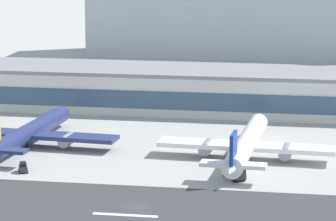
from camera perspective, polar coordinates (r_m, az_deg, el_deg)
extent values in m
plane|color=#A8A8A3|center=(168.93, -1.93, -6.09)|extent=(1400.00, 1400.00, 0.00)
cube|color=#38383A|center=(164.01, -2.30, -6.63)|extent=(800.00, 36.70, 0.08)
cube|color=white|center=(164.24, -2.71, -6.59)|extent=(12.00, 1.20, 0.01)
cube|color=silver|center=(253.72, 0.50, 1.27)|extent=(201.03, 24.28, 10.69)
cube|color=#38516B|center=(241.91, 0.05, 0.62)|extent=(194.99, 0.30, 4.81)
cube|color=gray|center=(252.71, 0.50, 2.57)|extent=(203.04, 24.52, 1.00)
cube|color=#A8B2BC|center=(354.19, 5.32, 6.63)|extent=(125.89, 29.45, 39.86)
cylinder|color=navy|center=(215.81, -8.69, -1.34)|extent=(7.87, 41.96, 4.18)
sphere|color=navy|center=(234.64, -6.69, -0.21)|extent=(3.97, 3.97, 3.97)
cube|color=navy|center=(215.16, -8.78, -1.49)|extent=(43.53, 10.08, 0.92)
cylinder|color=gray|center=(211.74, -6.36, -1.85)|extent=(3.22, 6.06, 2.71)
cylinder|color=black|center=(214.57, -8.89, -2.15)|extent=(0.75, 0.75, 1.15)
cylinder|color=white|center=(202.63, 4.98, -2.07)|extent=(6.83, 44.01, 4.38)
sphere|color=white|center=(223.79, 5.74, -0.74)|extent=(4.16, 4.16, 4.16)
cone|color=white|center=(181.64, 4.04, -3.70)|extent=(4.38, 8.10, 3.94)
cube|color=white|center=(201.89, 4.95, -2.24)|extent=(39.77, 8.78, 0.96)
cylinder|color=gray|center=(201.13, 7.45, -2.58)|extent=(3.19, 6.29, 2.85)
cylinder|color=gray|center=(203.41, 2.46, -2.33)|extent=(3.19, 6.29, 2.85)
cube|color=white|center=(183.19, 4.13, -3.42)|extent=(13.60, 4.36, 0.77)
cube|color=navy|center=(182.41, 4.14, -2.49)|extent=(1.03, 5.95, 7.01)
cylinder|color=black|center=(201.22, 4.88, -2.98)|extent=(0.79, 0.79, 1.21)
cube|color=#2D3338|center=(193.64, -9.11, -3.63)|extent=(2.74, 3.57, 1.00)
cube|color=black|center=(193.39, -9.12, -3.36)|extent=(1.94, 2.27, 0.90)
cylinder|color=black|center=(192.64, -9.32, -3.87)|extent=(0.49, 0.66, 0.60)
cylinder|color=black|center=(192.76, -8.84, -3.85)|extent=(0.49, 0.66, 0.60)
cylinder|color=black|center=(194.79, -9.37, -3.70)|extent=(0.49, 0.66, 0.60)
cylinder|color=black|center=(194.91, -8.90, -3.67)|extent=(0.49, 0.66, 0.60)
cube|color=#2D3338|center=(186.78, 4.20, -4.01)|extent=(5.28, 6.34, 1.20)
cube|color=silver|center=(187.02, 4.11, -3.54)|extent=(4.28, 4.88, 1.60)
cube|color=#2D3338|center=(184.58, 4.52, -3.77)|extent=(2.77, 2.61, 1.50)
cylinder|color=black|center=(184.63, 4.17, -4.39)|extent=(0.72, 0.91, 0.90)
cylinder|color=black|center=(185.71, 4.83, -4.30)|extent=(0.72, 0.91, 0.90)
cylinder|color=black|center=(188.20, 3.58, -4.07)|extent=(0.72, 0.91, 0.90)
cylinder|color=black|center=(189.27, 4.23, -3.98)|extent=(0.72, 0.91, 0.90)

